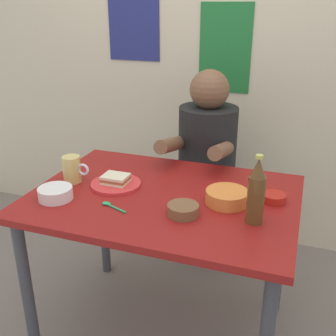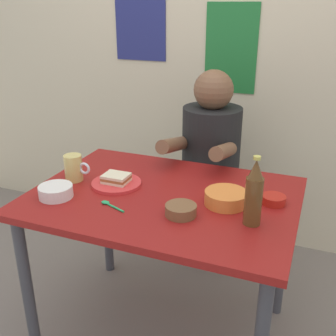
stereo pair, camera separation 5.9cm
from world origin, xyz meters
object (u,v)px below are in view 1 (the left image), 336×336
Objects in this scene: person_seated at (207,144)px; beer_bottle at (256,193)px; sandwich at (116,179)px; beer_mug at (72,169)px; stool at (205,210)px; dining_table at (164,214)px; condiment_bowl_brown at (183,209)px; plate_orange at (116,184)px.

beer_bottle is at bearing -63.49° from person_seated.
sandwich is 0.87× the size of beer_mug.
beer_bottle is at bearing -63.84° from stool.
dining_table is 1.53× the size of person_seated.
stool is at bearing 87.56° from dining_table.
condiment_bowl_brown is at bearing -82.51° from stool.
person_seated is at bearing 116.51° from beer_bottle.
condiment_bowl_brown reaches higher than plate_orange.
plate_orange is (-0.26, -0.61, -0.02)m from person_seated.
plate_orange is (-0.26, -0.62, 0.40)m from stool.
condiment_bowl_brown reaches higher than stool.
person_seated reaches higher than plate_orange.
person_seated reaches higher than sandwich.
person_seated reaches higher than condiment_bowl_brown.
beer_bottle is 0.28m from condiment_bowl_brown.
sandwich is (-0.26, -0.61, 0.01)m from person_seated.
stool is 1.72× the size of beer_bottle.
beer_bottle is (0.36, -0.73, 0.09)m from person_seated.
sandwich reaches higher than dining_table.
condiment_bowl_brown is at bearing -172.16° from beer_bottle.
person_seated is (0.03, 0.62, 0.12)m from dining_table.
dining_table is at bearing -92.49° from person_seated.
sandwich is at bearing 169.14° from beer_bottle.
beer_bottle is (0.82, -0.09, 0.06)m from beer_mug.
stool is 2.05× the size of plate_orange.
condiment_bowl_brown is (0.10, -0.76, -0.00)m from person_seated.
person_seated is 0.66m from plate_orange.
dining_table is 0.46m from beer_mug.
beer_bottle reaches higher than dining_table.
beer_bottle is (0.62, -0.12, 0.09)m from sandwich.
condiment_bowl_brown is (0.10, -0.77, 0.41)m from stool.
plate_orange reaches higher than stool.
person_seated is at bearing 87.51° from dining_table.
beer_mug reaches higher than sandwich.
stool is 4.09× the size of sandwich.
beer_mug is (-0.46, -0.64, 0.45)m from stool.
condiment_bowl_brown is at bearing -82.40° from person_seated.
person_seated is 0.78m from beer_mug.
dining_table is at bearing 164.56° from beer_bottle.
stool is at bearing 97.49° from condiment_bowl_brown.
beer_mug reaches higher than stool.
person_seated is 6.54× the size of sandwich.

